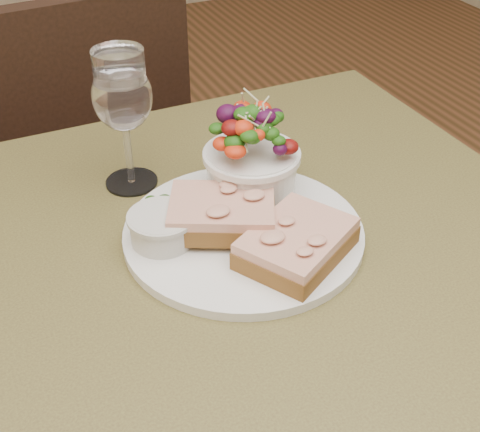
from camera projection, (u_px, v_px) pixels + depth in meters
name	position (u px, v px, depth m)	size (l,w,h in m)	color
cafe_table	(251.00, 319.00, 0.84)	(0.80, 0.80, 0.75)	#42371C
chair_far	(80.00, 242.00, 1.54)	(0.45, 0.45, 0.90)	black
dinner_plate	(243.00, 233.00, 0.80)	(0.29, 0.29, 0.01)	white
sandwich_front	(297.00, 243.00, 0.75)	(0.16, 0.15, 0.03)	#4E3114
sandwich_back	(222.00, 213.00, 0.78)	(0.15, 0.14, 0.03)	#4E3114
ramekin	(162.00, 226.00, 0.77)	(0.07, 0.07, 0.04)	beige
salad_bowl	(252.00, 153.00, 0.83)	(0.11, 0.11, 0.13)	white
garnish	(165.00, 205.00, 0.83)	(0.05, 0.04, 0.02)	#13370A
wine_glass	(123.00, 100.00, 0.83)	(0.08, 0.08, 0.18)	white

